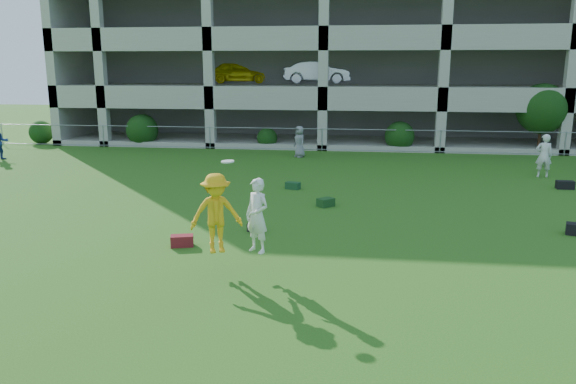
# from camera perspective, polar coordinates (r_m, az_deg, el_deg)

# --- Properties ---
(ground) EXTENTS (100.00, 100.00, 0.00)m
(ground) POSITION_cam_1_polar(r_m,az_deg,el_deg) (11.13, -3.85, -10.42)
(ground) COLOR #235114
(ground) RESTS_ON ground
(bystander_c) EXTENTS (0.83, 0.88, 1.51)m
(bystander_c) POSITION_cam_1_polar(r_m,az_deg,el_deg) (27.30, 1.18, 5.14)
(bystander_c) COLOR gray
(bystander_c) RESTS_ON ground
(bystander_e) EXTENTS (0.66, 0.47, 1.73)m
(bystander_e) POSITION_cam_1_polar(r_m,az_deg,el_deg) (24.56, 24.56, 3.38)
(bystander_e) COLOR silver
(bystander_e) RESTS_ON ground
(bag_red_a) EXTENTS (0.61, 0.44, 0.28)m
(bag_red_a) POSITION_cam_1_polar(r_m,az_deg,el_deg) (14.15, -10.71, -4.89)
(bag_red_a) COLOR #53160E
(bag_red_a) RESTS_ON ground
(bag_black_b) EXTENTS (0.46, 0.38, 0.22)m
(bag_black_b) POSITION_cam_1_polar(r_m,az_deg,el_deg) (15.13, -3.32, -3.63)
(bag_black_b) COLOR black
(bag_black_b) RESTS_ON ground
(bag_green_c) EXTENTS (0.60, 0.60, 0.26)m
(bag_green_c) POSITION_cam_1_polar(r_m,az_deg,el_deg) (17.82, 3.85, -1.05)
(bag_green_c) COLOR #123313
(bag_green_c) RESTS_ON ground
(crate_d) EXTENTS (0.44, 0.44, 0.30)m
(crate_d) POSITION_cam_1_polar(r_m,az_deg,el_deg) (16.66, 26.99, -3.36)
(crate_d) COLOR black
(crate_d) RESTS_ON ground
(bag_black_e) EXTENTS (0.60, 0.31, 0.30)m
(bag_black_e) POSITION_cam_1_polar(r_m,az_deg,el_deg) (22.61, 26.32, 0.65)
(bag_black_e) COLOR black
(bag_black_e) RESTS_ON ground
(bag_green_g) EXTENTS (0.57, 0.44, 0.25)m
(bag_green_g) POSITION_cam_1_polar(r_m,az_deg,el_deg) (20.27, 0.50, 0.66)
(bag_green_g) COLOR #14371E
(bag_green_g) RESTS_ON ground
(frisbee_contest) EXTENTS (1.87, 1.03, 1.99)m
(frisbee_contest) POSITION_cam_1_polar(r_m,az_deg,el_deg) (11.93, -6.39, -2.21)
(frisbee_contest) COLOR #ECA715
(frisbee_contest) RESTS_ON ground
(parking_garage) EXTENTS (30.00, 14.00, 12.00)m
(parking_garage) POSITION_cam_1_polar(r_m,az_deg,el_deg) (37.82, 4.57, 15.21)
(parking_garage) COLOR #9E998C
(parking_garage) RESTS_ON ground
(fence) EXTENTS (36.06, 0.06, 1.20)m
(fence) POSITION_cam_1_polar(r_m,az_deg,el_deg) (29.34, 3.48, 5.37)
(fence) COLOR gray
(fence) RESTS_ON ground
(shrub_row) EXTENTS (34.38, 2.52, 3.50)m
(shrub_row) POSITION_cam_1_polar(r_m,az_deg,el_deg) (29.97, 12.45, 6.98)
(shrub_row) COLOR #163D11
(shrub_row) RESTS_ON ground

